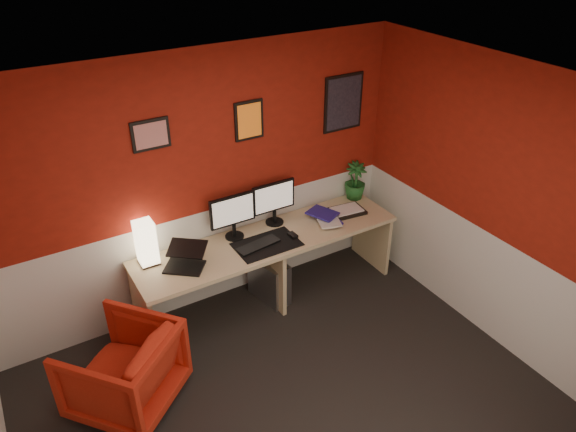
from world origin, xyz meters
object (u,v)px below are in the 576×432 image
object	(u,v)px
shoji_lamp	(146,244)
pc_tower	(269,279)
armchair	(124,369)
monitor_left	(233,210)
monitor_right	(274,197)
potted_plant	(355,181)
zen_tray	(347,211)
laptop	(183,258)
desk	(269,269)

from	to	relation	value
shoji_lamp	pc_tower	size ratio (longest dim) A/B	0.89
armchair	monitor_left	bearing A→B (deg)	168.65
monitor_right	pc_tower	distance (m)	0.84
potted_plant	shoji_lamp	bearing A→B (deg)	-179.17
zen_tray	monitor_left	bearing A→B (deg)	171.60
potted_plant	pc_tower	world-z (taller)	potted_plant
laptop	armchair	world-z (taller)	laptop
monitor_right	pc_tower	bearing A→B (deg)	-132.79
laptop	shoji_lamp	bearing A→B (deg)	175.15
monitor_left	potted_plant	distance (m)	1.45
pc_tower	laptop	bearing A→B (deg)	172.76
zen_tray	potted_plant	size ratio (longest dim) A/B	0.87
monitor_right	desk	bearing A→B (deg)	-130.61
desk	laptop	xyz separation A→B (m)	(-0.86, -0.03, 0.47)
shoji_lamp	monitor_right	world-z (taller)	monitor_right
armchair	zen_tray	bearing A→B (deg)	152.44
shoji_lamp	potted_plant	distance (m)	2.28
zen_tray	pc_tower	world-z (taller)	zen_tray
desk	zen_tray	world-z (taller)	zen_tray
potted_plant	desk	bearing A→B (deg)	-169.01
potted_plant	pc_tower	size ratio (longest dim) A/B	0.90
desk	shoji_lamp	bearing A→B (deg)	169.91
shoji_lamp	potted_plant	bearing A→B (deg)	0.83
desk	monitor_right	bearing A→B (deg)	49.39
desk	armchair	xyz separation A→B (m)	(-1.60, -0.54, -0.02)
laptop	monitor_right	xyz separation A→B (m)	(1.05, 0.25, 0.18)
pc_tower	armchair	bearing A→B (deg)	-171.81
potted_plant	pc_tower	bearing A→B (deg)	-170.05
monitor_right	armchair	distance (m)	2.06
desk	monitor_right	xyz separation A→B (m)	(0.19, 0.22, 0.66)
shoji_lamp	desk	bearing A→B (deg)	-10.09
desk	shoji_lamp	world-z (taller)	shoji_lamp
potted_plant	armchair	bearing A→B (deg)	-164.62
laptop	monitor_left	size ratio (longest dim) A/B	0.57
monitor_right	potted_plant	bearing A→B (deg)	0.49
desk	potted_plant	world-z (taller)	potted_plant
monitor_left	monitor_right	distance (m)	0.46
monitor_left	armchair	bearing A→B (deg)	-151.47
desk	monitor_left	distance (m)	0.73
zen_tray	armchair	world-z (taller)	zen_tray
potted_plant	pc_tower	distance (m)	1.38
desk	laptop	world-z (taller)	laptop
pc_tower	shoji_lamp	bearing A→B (deg)	160.16
monitor_right	zen_tray	size ratio (longest dim) A/B	1.66
laptop	monitor_right	world-z (taller)	monitor_right
monitor_right	zen_tray	xyz separation A→B (m)	(0.73, -0.21, -0.28)
monitor_right	armchair	world-z (taller)	monitor_right
desk	monitor_right	size ratio (longest dim) A/B	4.48
zen_tray	pc_tower	xyz separation A→B (m)	(-0.92, 0.01, -0.52)
zen_tray	desk	bearing A→B (deg)	-179.05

